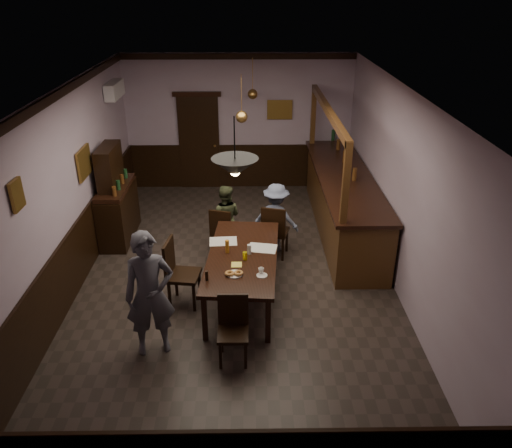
{
  "coord_description": "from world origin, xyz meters",
  "views": [
    {
      "loc": [
        0.22,
        -6.93,
        4.39
      ],
      "look_at": [
        0.32,
        -0.38,
        1.15
      ],
      "focal_mm": 35.0,
      "sensor_mm": 36.0,
      "label": 1
    }
  ],
  "objects_px": {
    "person_standing": "(150,294)",
    "sideboard": "(116,203)",
    "coffee_cup": "(261,271)",
    "pendant_iron": "(235,167)",
    "person_seated_left": "(225,217)",
    "chair_near": "(233,325)",
    "soda_can": "(245,256)",
    "person_seated_right": "(276,218)",
    "chair_far_left": "(222,230)",
    "pendant_brass_mid": "(242,117)",
    "chair_side": "(178,270)",
    "dining_table": "(243,258)",
    "pendant_brass_far": "(253,94)",
    "chair_far_right": "(274,230)",
    "bar_counter": "(343,201)"
  },
  "relations": [
    {
      "from": "person_standing",
      "to": "sideboard",
      "type": "bearing_deg",
      "value": 95.31
    },
    {
      "from": "coffee_cup",
      "to": "pendant_iron",
      "type": "height_order",
      "value": "pendant_iron"
    },
    {
      "from": "person_seated_left",
      "to": "pendant_iron",
      "type": "distance_m",
      "value": 2.99
    },
    {
      "from": "chair_near",
      "to": "soda_can",
      "type": "height_order",
      "value": "chair_near"
    },
    {
      "from": "person_seated_right",
      "to": "chair_far_left",
      "type": "bearing_deg",
      "value": 31.8
    },
    {
      "from": "chair_near",
      "to": "soda_can",
      "type": "relative_size",
      "value": 7.4
    },
    {
      "from": "person_seated_right",
      "to": "soda_can",
      "type": "relative_size",
      "value": 10.41
    },
    {
      "from": "person_seated_right",
      "to": "pendant_iron",
      "type": "xyz_separation_m",
      "value": [
        -0.63,
        -2.31,
        1.77
      ]
    },
    {
      "from": "chair_near",
      "to": "person_standing",
      "type": "distance_m",
      "value": 1.11
    },
    {
      "from": "chair_far_left",
      "to": "pendant_brass_mid",
      "type": "height_order",
      "value": "pendant_brass_mid"
    },
    {
      "from": "chair_side",
      "to": "pendant_brass_mid",
      "type": "xyz_separation_m",
      "value": [
        0.93,
        2.06,
        1.73
      ]
    },
    {
      "from": "pendant_brass_mid",
      "to": "dining_table",
      "type": "bearing_deg",
      "value": -89.53
    },
    {
      "from": "pendant_brass_mid",
      "to": "soda_can",
      "type": "bearing_deg",
      "value": -88.56
    },
    {
      "from": "dining_table",
      "to": "person_seated_right",
      "type": "distance_m",
      "value": 1.62
    },
    {
      "from": "dining_table",
      "to": "pendant_brass_far",
      "type": "distance_m",
      "value": 4.09
    },
    {
      "from": "chair_far_left",
      "to": "pendant_iron",
      "type": "relative_size",
      "value": 1.25
    },
    {
      "from": "person_standing",
      "to": "coffee_cup",
      "type": "xyz_separation_m",
      "value": [
        1.4,
        0.63,
        -0.05
      ]
    },
    {
      "from": "coffee_cup",
      "to": "pendant_brass_far",
      "type": "distance_m",
      "value": 4.54
    },
    {
      "from": "person_seated_right",
      "to": "pendant_brass_far",
      "type": "relative_size",
      "value": 1.54
    },
    {
      "from": "soda_can",
      "to": "pendant_brass_mid",
      "type": "distance_m",
      "value": 2.56
    },
    {
      "from": "pendant_iron",
      "to": "pendant_brass_far",
      "type": "bearing_deg",
      "value": 86.91
    },
    {
      "from": "pendant_brass_mid",
      "to": "person_seated_right",
      "type": "bearing_deg",
      "value": -36.37
    },
    {
      "from": "sideboard",
      "to": "pendant_brass_mid",
      "type": "bearing_deg",
      "value": -1.73
    },
    {
      "from": "dining_table",
      "to": "chair_far_right",
      "type": "height_order",
      "value": "chair_far_right"
    },
    {
      "from": "person_seated_left",
      "to": "coffee_cup",
      "type": "xyz_separation_m",
      "value": [
        0.59,
        -2.11,
        0.2
      ]
    },
    {
      "from": "person_standing",
      "to": "soda_can",
      "type": "bearing_deg",
      "value": 25.73
    },
    {
      "from": "dining_table",
      "to": "coffee_cup",
      "type": "xyz_separation_m",
      "value": [
        0.26,
        -0.53,
        0.11
      ]
    },
    {
      "from": "chair_far_right",
      "to": "chair_side",
      "type": "height_order",
      "value": "chair_side"
    },
    {
      "from": "pendant_brass_far",
      "to": "chair_near",
      "type": "bearing_deg",
      "value": -93.3
    },
    {
      "from": "person_standing",
      "to": "person_seated_left",
      "type": "distance_m",
      "value": 2.87
    },
    {
      "from": "soda_can",
      "to": "person_seated_left",
      "type": "bearing_deg",
      "value": 101.94
    },
    {
      "from": "chair_far_right",
      "to": "pendant_iron",
      "type": "relative_size",
      "value": 1.35
    },
    {
      "from": "person_seated_right",
      "to": "soda_can",
      "type": "xyz_separation_m",
      "value": [
        -0.53,
        -1.65,
        0.19
      ]
    },
    {
      "from": "pendant_iron",
      "to": "pendant_brass_far",
      "type": "relative_size",
      "value": 0.89
    },
    {
      "from": "person_seated_left",
      "to": "coffee_cup",
      "type": "bearing_deg",
      "value": 112.33
    },
    {
      "from": "chair_far_right",
      "to": "pendant_brass_mid",
      "type": "height_order",
      "value": "pendant_brass_mid"
    },
    {
      "from": "soda_can",
      "to": "pendant_iron",
      "type": "height_order",
      "value": "pendant_iron"
    },
    {
      "from": "dining_table",
      "to": "sideboard",
      "type": "xyz_separation_m",
      "value": [
        -2.33,
        2.01,
        0.02
      ]
    },
    {
      "from": "chair_side",
      "to": "person_seated_right",
      "type": "distance_m",
      "value": 2.23
    },
    {
      "from": "chair_side",
      "to": "bar_counter",
      "type": "xyz_separation_m",
      "value": [
        2.82,
        2.38,
        0.04
      ]
    },
    {
      "from": "sideboard",
      "to": "soda_can",
      "type": "bearing_deg",
      "value": -42.35
    },
    {
      "from": "chair_near",
      "to": "person_standing",
      "type": "xyz_separation_m",
      "value": [
        -1.04,
        0.16,
        0.37
      ]
    },
    {
      "from": "person_standing",
      "to": "sideboard",
      "type": "height_order",
      "value": "sideboard"
    },
    {
      "from": "sideboard",
      "to": "pendant_brass_mid",
      "type": "xyz_separation_m",
      "value": [
        2.31,
        -0.07,
        1.59
      ]
    },
    {
      "from": "chair_side",
      "to": "pendant_iron",
      "type": "distance_m",
      "value": 2.14
    },
    {
      "from": "chair_side",
      "to": "pendant_brass_mid",
      "type": "bearing_deg",
      "value": -16.48
    },
    {
      "from": "bar_counter",
      "to": "coffee_cup",
      "type": "bearing_deg",
      "value": -120.12
    },
    {
      "from": "soda_can",
      "to": "pendant_brass_far",
      "type": "xyz_separation_m",
      "value": [
        0.15,
        3.9,
        1.49
      ]
    },
    {
      "from": "coffee_cup",
      "to": "pendant_brass_mid",
      "type": "xyz_separation_m",
      "value": [
        -0.27,
        2.47,
        1.5
      ]
    },
    {
      "from": "pendant_brass_far",
      "to": "chair_side",
      "type": "bearing_deg",
      "value": -106.26
    }
  ]
}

